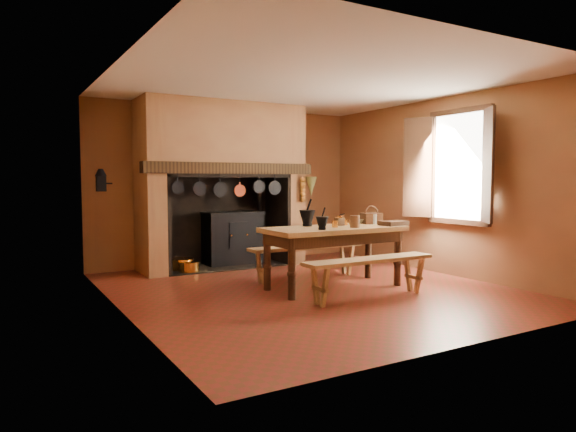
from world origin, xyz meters
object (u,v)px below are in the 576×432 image
Objects in this scene: iron_range at (233,237)px; wicker_basket at (371,218)px; work_table at (334,237)px; mixing_bowl at (365,221)px; bench_front at (370,268)px; coffee_grinder at (339,221)px.

iron_range is 2.70m from wicker_basket.
work_table is 6.51× the size of mixing_bowl.
work_table is 0.84m from bench_front.
coffee_grinder is (0.19, 0.14, 0.20)m from work_table.
wicker_basket reaches higher than bench_front.
iron_range reaches higher than wicker_basket.
work_table is at bearing -159.07° from wicker_basket.
bench_front is at bearing -83.30° from iron_range.
wicker_basket reaches higher than work_table.
work_table reaches higher than bench_front.
work_table is at bearing -143.19° from coffee_grinder.
bench_front is 1.32m from wicker_basket.
mixing_bowl reaches higher than work_table.
coffee_grinder is 0.56m from mixing_bowl.
bench_front is 6.11× the size of mixing_bowl.
iron_range is 3.33m from bench_front.
work_table is 11.50× the size of coffee_grinder.
iron_range reaches higher than work_table.
work_table is 0.80m from mixing_bowl.
work_table is (0.39, -2.53, 0.23)m from iron_range.
wicker_basket reaches higher than coffee_grinder.
work_table is at bearing 90.00° from bench_front.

